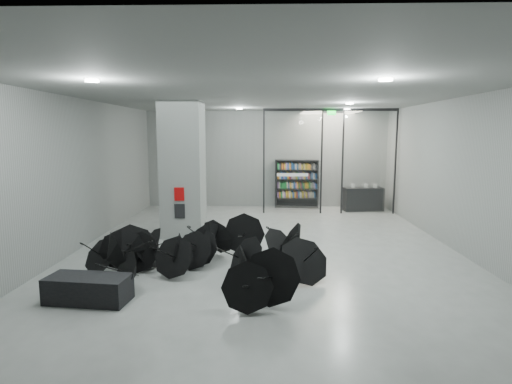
{
  "coord_description": "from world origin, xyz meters",
  "views": [
    {
      "loc": [
        -0.0,
        -10.12,
        3.07
      ],
      "look_at": [
        -0.3,
        1.5,
        1.4
      ],
      "focal_mm": 28.65,
      "sensor_mm": 36.0,
      "label": 1
    }
  ],
  "objects_px": {
    "shop_counter": "(363,199)",
    "column": "(183,170)",
    "bench": "(88,289)",
    "bookshelf": "(297,184)",
    "umbrella_cluster": "(202,259)"
  },
  "relations": [
    {
      "from": "shop_counter",
      "to": "bench",
      "type": "bearing_deg",
      "value": -136.26
    },
    {
      "from": "bench",
      "to": "umbrella_cluster",
      "type": "relative_size",
      "value": 0.26
    },
    {
      "from": "bookshelf",
      "to": "umbrella_cluster",
      "type": "bearing_deg",
      "value": -103.43
    },
    {
      "from": "umbrella_cluster",
      "to": "bench",
      "type": "bearing_deg",
      "value": -138.03
    },
    {
      "from": "bench",
      "to": "bookshelf",
      "type": "height_order",
      "value": "bookshelf"
    },
    {
      "from": "column",
      "to": "bookshelf",
      "type": "height_order",
      "value": "column"
    },
    {
      "from": "bench",
      "to": "bookshelf",
      "type": "bearing_deg",
      "value": 71.38
    },
    {
      "from": "shop_counter",
      "to": "column",
      "type": "bearing_deg",
      "value": -155.37
    },
    {
      "from": "column",
      "to": "shop_counter",
      "type": "relative_size",
      "value": 2.57
    },
    {
      "from": "bench",
      "to": "shop_counter",
      "type": "height_order",
      "value": "shop_counter"
    },
    {
      "from": "bench",
      "to": "umbrella_cluster",
      "type": "distance_m",
      "value": 2.47
    },
    {
      "from": "column",
      "to": "shop_counter",
      "type": "height_order",
      "value": "column"
    },
    {
      "from": "bookshelf",
      "to": "shop_counter",
      "type": "height_order",
      "value": "bookshelf"
    },
    {
      "from": "column",
      "to": "bookshelf",
      "type": "bearing_deg",
      "value": 51.55
    },
    {
      "from": "column",
      "to": "shop_counter",
      "type": "distance_m",
      "value": 7.75
    }
  ]
}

